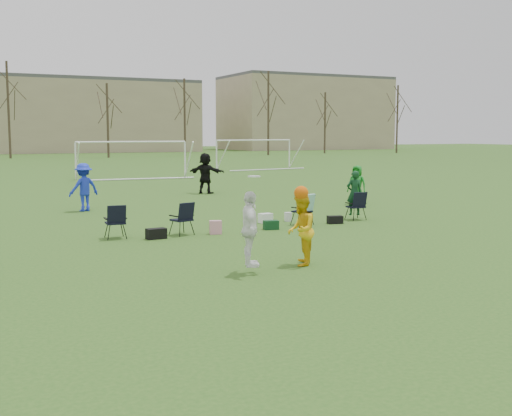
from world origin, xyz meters
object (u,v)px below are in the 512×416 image
center_contest (280,229)px  fielder_blue (84,187)px  fielder_green_far (357,185)px  fielder_black (205,173)px  goal_mid (132,149)px  goal_right (254,146)px

center_contest → fielder_blue: bearing=97.9°
fielder_blue → fielder_green_far: (10.75, -2.62, -0.10)m
fielder_black → center_contest: center_contest is taller
fielder_blue → fielder_black: size_ratio=0.91×
center_contest → goal_mid: bearing=80.8°
fielder_blue → goal_mid: bearing=-128.3°
fielder_black → goal_right: 21.97m
fielder_blue → goal_right: 29.83m
goal_right → fielder_blue: bearing=-136.6°
fielder_blue → goal_right: (18.61, 23.30, 1.01)m
fielder_green_far → center_contest: (-9.01, -9.95, 0.07)m
fielder_green_far → goal_mid: goal_mid is taller
goal_right → fielder_black: bearing=-130.3°
fielder_black → center_contest: 18.06m
goal_mid → goal_right: 13.42m
fielder_green_far → goal_mid: 20.37m
fielder_blue → goal_mid: (6.61, 17.30, 1.01)m
fielder_black → goal_right: bearing=-74.6°
fielder_green_far → goal_mid: (-4.15, 19.91, 1.11)m
fielder_blue → goal_mid: size_ratio=0.25×
fielder_green_far → goal_right: goal_right is taller
fielder_black → fielder_green_far: bearing=165.5°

